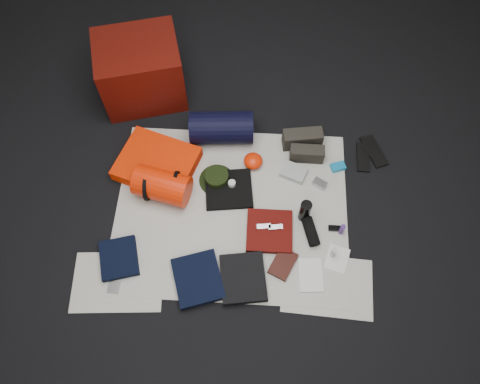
# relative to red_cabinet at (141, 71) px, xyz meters

# --- Properties ---
(floor) EXTENTS (4.50, 4.50, 0.02)m
(floor) POSITION_rel_red_cabinet_xyz_m (0.74, -1.00, -0.26)
(floor) COLOR black
(floor) RESTS_ON ground
(newspaper_mat) EXTENTS (1.60, 1.30, 0.01)m
(newspaper_mat) POSITION_rel_red_cabinet_xyz_m (0.74, -1.00, -0.25)
(newspaper_mat) COLOR silver
(newspaper_mat) RESTS_ON floor
(newspaper_sheet_front_left) EXTENTS (0.61, 0.44, 0.00)m
(newspaper_sheet_front_left) POSITION_rel_red_cabinet_xyz_m (0.04, -1.55, -0.25)
(newspaper_sheet_front_left) COLOR silver
(newspaper_sheet_front_left) RESTS_ON floor
(newspaper_sheet_front_right) EXTENTS (0.60, 0.43, 0.00)m
(newspaper_sheet_front_right) POSITION_rel_red_cabinet_xyz_m (1.39, -1.50, -0.25)
(newspaper_sheet_front_right) COLOR silver
(newspaper_sheet_front_right) RESTS_ON floor
(red_cabinet) EXTENTS (0.71, 0.64, 0.50)m
(red_cabinet) POSITION_rel_red_cabinet_xyz_m (0.00, 0.00, 0.00)
(red_cabinet) COLOR #4C0B05
(red_cabinet) RESTS_ON floor
(sleeping_pad) EXTENTS (0.64, 0.58, 0.10)m
(sleeping_pad) POSITION_rel_red_cabinet_xyz_m (0.18, -0.68, -0.20)
(sleeping_pad) COLOR #EF2A02
(sleeping_pad) RESTS_ON newspaper_mat
(stuff_sack) EXTENTS (0.42, 0.30, 0.22)m
(stuff_sack) POSITION_rel_red_cabinet_xyz_m (0.26, -0.89, -0.13)
(stuff_sack) COLOR red
(stuff_sack) RESTS_ON newspaper_mat
(sack_strap_left) EXTENTS (0.02, 0.22, 0.22)m
(sack_strap_left) POSITION_rel_red_cabinet_xyz_m (0.16, -0.89, -0.14)
(sack_strap_left) COLOR black
(sack_strap_left) RESTS_ON newspaper_mat
(sack_strap_right) EXTENTS (0.03, 0.22, 0.22)m
(sack_strap_right) POSITION_rel_red_cabinet_xyz_m (0.36, -0.89, -0.14)
(sack_strap_right) COLOR black
(sack_strap_right) RESTS_ON newspaper_mat
(navy_duffel) EXTENTS (0.48, 0.27, 0.24)m
(navy_duffel) POSITION_rel_red_cabinet_xyz_m (0.63, -0.40, -0.12)
(navy_duffel) COLOR black
(navy_duffel) RESTS_ON newspaper_mat
(boonie_brim) EXTENTS (0.29, 0.29, 0.01)m
(boonie_brim) POSITION_rel_red_cabinet_xyz_m (0.62, -0.77, -0.24)
(boonie_brim) COLOR black
(boonie_brim) RESTS_ON newspaper_mat
(boonie_crown) EXTENTS (0.17, 0.17, 0.07)m
(boonie_crown) POSITION_rel_red_cabinet_xyz_m (0.62, -0.77, -0.20)
(boonie_crown) COLOR black
(boonie_crown) RESTS_ON boonie_brim
(hiking_boot_left) EXTENTS (0.30, 0.15, 0.14)m
(hiking_boot_left) POSITION_rel_red_cabinet_xyz_m (1.23, -0.43, -0.17)
(hiking_boot_left) COLOR #292620
(hiking_boot_left) RESTS_ON newspaper_mat
(hiking_boot_right) EXTENTS (0.24, 0.09, 0.12)m
(hiking_boot_right) POSITION_rel_red_cabinet_xyz_m (1.26, -0.55, -0.18)
(hiking_boot_right) COLOR #292620
(hiking_boot_right) RESTS_ON newspaper_mat
(flip_flop_left) EXTENTS (0.10, 0.25, 0.01)m
(flip_flop_left) POSITION_rel_red_cabinet_xyz_m (1.68, -0.52, -0.24)
(flip_flop_left) COLOR black
(flip_flop_left) RESTS_ON floor
(flip_flop_right) EXTENTS (0.20, 0.30, 0.02)m
(flip_flop_right) POSITION_rel_red_cabinet_xyz_m (1.77, -0.46, -0.24)
(flip_flop_right) COLOR black
(flip_flop_right) RESTS_ON floor
(trousers_navy_a) EXTENTS (0.30, 0.33, 0.04)m
(trousers_navy_a) POSITION_rel_red_cabinet_xyz_m (0.03, -1.40, -0.22)
(trousers_navy_a) COLOR black
(trousers_navy_a) RESTS_ON newspaper_mat
(trousers_navy_b) EXTENTS (0.38, 0.41, 0.05)m
(trousers_navy_b) POSITION_rel_red_cabinet_xyz_m (0.56, -1.51, -0.22)
(trousers_navy_b) COLOR black
(trousers_navy_b) RESTS_ON newspaper_mat
(trousers_charcoal) EXTENTS (0.33, 0.36, 0.05)m
(trousers_charcoal) POSITION_rel_red_cabinet_xyz_m (0.85, -1.49, -0.22)
(trousers_charcoal) COLOR black
(trousers_charcoal) RESTS_ON newspaper_mat
(black_tshirt) EXTENTS (0.36, 0.34, 0.03)m
(black_tshirt) POSITION_rel_red_cabinet_xyz_m (0.71, -0.85, -0.23)
(black_tshirt) COLOR black
(black_tshirt) RESTS_ON newspaper_mat
(red_shirt) EXTENTS (0.31, 0.31, 0.04)m
(red_shirt) POSITION_rel_red_cabinet_xyz_m (1.01, -1.15, -0.22)
(red_shirt) COLOR #4E0B08
(red_shirt) RESTS_ON newspaper_mat
(orange_stuff_sack) EXTENTS (0.17, 0.17, 0.09)m
(orange_stuff_sack) POSITION_rel_red_cabinet_xyz_m (0.87, -0.62, -0.20)
(orange_stuff_sack) COLOR red
(orange_stuff_sack) RESTS_ON newspaper_mat
(first_aid_pouch) EXTENTS (0.21, 0.18, 0.04)m
(first_aid_pouch) POSITION_rel_red_cabinet_xyz_m (1.17, -0.68, -0.22)
(first_aid_pouch) COLOR #929991
(first_aid_pouch) RESTS_ON newspaper_mat
(water_bottle) EXTENTS (0.10, 0.10, 0.19)m
(water_bottle) POSITION_rel_red_cabinet_xyz_m (1.24, -1.02, -0.15)
(water_bottle) COLOR black
(water_bottle) RESTS_ON newspaper_mat
(speaker) EXTENTS (0.13, 0.21, 0.08)m
(speaker) POSITION_rel_red_cabinet_xyz_m (1.28, -1.14, -0.21)
(speaker) COLOR black
(speaker) RESTS_ON newspaper_mat
(compact_camera) EXTENTS (0.11, 0.10, 0.04)m
(compact_camera) POSITION_rel_red_cabinet_xyz_m (1.36, -0.77, -0.22)
(compact_camera) COLOR #B0B0B5
(compact_camera) RESTS_ON newspaper_mat
(cyan_case) EXTENTS (0.12, 0.10, 0.03)m
(cyan_case) POSITION_rel_red_cabinet_xyz_m (1.49, -0.62, -0.23)
(cyan_case) COLOR #106FA0
(cyan_case) RESTS_ON newspaper_mat
(toiletry_purple) EXTENTS (0.04, 0.04, 0.10)m
(toiletry_purple) POSITION_rel_red_cabinet_xyz_m (1.49, -1.12, -0.19)
(toiletry_purple) COLOR #44216C
(toiletry_purple) RESTS_ON newspaper_mat
(toiletry_clear) EXTENTS (0.04, 0.04, 0.10)m
(toiletry_clear) POSITION_rel_red_cabinet_xyz_m (1.43, -1.29, -0.19)
(toiletry_clear) COLOR #A6AAA6
(toiletry_clear) RESTS_ON newspaper_mat
(paperback_book) EXTENTS (0.20, 0.24, 0.03)m
(paperback_book) POSITION_rel_red_cabinet_xyz_m (1.10, -1.37, -0.23)
(paperback_book) COLOR black
(paperback_book) RESTS_ON newspaper_mat
(map_booklet) EXTENTS (0.17, 0.24, 0.01)m
(map_booklet) POSITION_rel_red_cabinet_xyz_m (1.29, -1.43, -0.24)
(map_booklet) COLOR silver
(map_booklet) RESTS_ON newspaper_mat
(map_printout) EXTENTS (0.18, 0.21, 0.01)m
(map_printout) POSITION_rel_red_cabinet_xyz_m (1.46, -1.31, -0.24)
(map_printout) COLOR silver
(map_printout) RESTS_ON newspaper_mat
(sunglasses) EXTENTS (0.09, 0.04, 0.02)m
(sunglasses) POSITION_rel_red_cabinet_xyz_m (1.45, -1.10, -0.23)
(sunglasses) COLOR black
(sunglasses) RESTS_ON newspaper_mat
(key_cluster) EXTENTS (0.08, 0.08, 0.01)m
(key_cluster) POSITION_rel_red_cabinet_xyz_m (0.03, -1.59, -0.24)
(key_cluster) COLOR #B0B0B5
(key_cluster) RESTS_ON newspaper_mat
(tape_roll) EXTENTS (0.05, 0.05, 0.04)m
(tape_roll) POSITION_rel_red_cabinet_xyz_m (0.73, -0.82, -0.19)
(tape_roll) COLOR beige
(tape_roll) RESTS_ON black_tshirt
(energy_bar_a) EXTENTS (0.10, 0.05, 0.01)m
(energy_bar_a) POSITION_rel_red_cabinet_xyz_m (0.97, -1.13, -0.20)
(energy_bar_a) COLOR #B0B0B5
(energy_bar_a) RESTS_ON red_shirt
(energy_bar_b) EXTENTS (0.10, 0.05, 0.01)m
(energy_bar_b) POSITION_rel_red_cabinet_xyz_m (1.05, -1.13, -0.20)
(energy_bar_b) COLOR #B0B0B5
(energy_bar_b) RESTS_ON red_shirt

